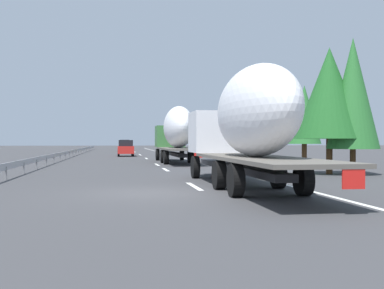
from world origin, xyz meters
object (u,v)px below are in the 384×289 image
at_px(car_red_compact, 126,148).
at_px(truck_lead, 176,132).
at_px(truck_trailing, 246,122).
at_px(road_sign, 181,138).
at_px(car_black_suv, 123,145).
at_px(car_yellow_coupe, 125,146).

bearing_deg(car_red_compact, truck_lead, -167.68).
height_order(truck_trailing, road_sign, truck_trailing).
relative_size(car_black_suv, car_yellow_coupe, 1.03).
distance_m(car_black_suv, road_sign, 39.61).
xyz_separation_m(car_yellow_coupe, road_sign, (-21.99, -6.52, 1.17)).
distance_m(car_red_compact, road_sign, 7.62).
bearing_deg(road_sign, car_yellow_coupe, 16.52).
distance_m(truck_trailing, road_sign, 41.07).
bearing_deg(car_red_compact, road_sign, -65.03).
relative_size(truck_lead, car_yellow_coupe, 3.27).
relative_size(truck_trailing, road_sign, 4.65).
xyz_separation_m(car_red_compact, car_yellow_coupe, (25.17, -0.29, 0.04)).
bearing_deg(truck_trailing, truck_lead, 0.00).
bearing_deg(car_black_suv, truck_lead, -176.75).
bearing_deg(car_yellow_coupe, road_sign, -163.48).
relative_size(car_red_compact, car_yellow_coupe, 1.02).
height_order(truck_trailing, car_red_compact, truck_trailing).
bearing_deg(road_sign, car_black_suv, 9.39).
xyz_separation_m(truck_lead, truck_trailing, (-20.76, -0.00, -0.04)).
bearing_deg(car_yellow_coupe, car_red_compact, 179.33).
relative_size(truck_lead, road_sign, 4.47).
bearing_deg(car_black_suv, road_sign, -170.61).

